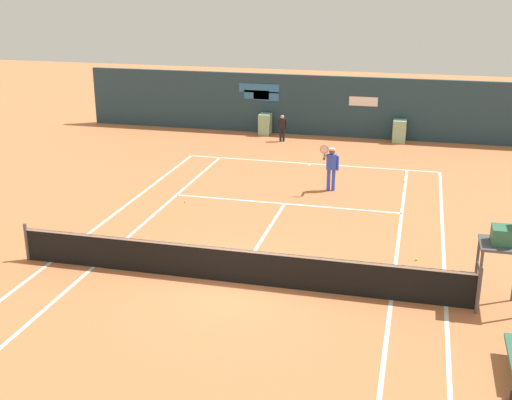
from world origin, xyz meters
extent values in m
plane|color=#C67042|center=(0.00, 0.00, 0.00)|extent=(80.00, 80.00, 0.00)
cube|color=white|center=(0.00, 11.70, 0.00)|extent=(10.60, 0.10, 0.01)
cube|color=white|center=(-5.30, 0.00, 0.00)|extent=(0.10, 23.40, 0.01)
cube|color=white|center=(-4.00, 0.00, 0.00)|extent=(0.10, 23.40, 0.01)
cube|color=white|center=(4.00, 0.00, 0.00)|extent=(0.10, 23.40, 0.01)
cube|color=white|center=(5.30, 0.00, 0.00)|extent=(0.10, 23.40, 0.01)
cube|color=white|center=(0.00, 6.40, 0.00)|extent=(8.00, 0.10, 0.01)
cube|color=white|center=(0.00, 3.20, 0.00)|extent=(0.10, 6.40, 0.01)
cube|color=white|center=(0.00, 11.55, 0.00)|extent=(0.10, 0.24, 0.01)
cylinder|color=#4C4C51|center=(-6.00, 0.00, 0.53)|extent=(0.10, 0.10, 1.07)
cylinder|color=#4C4C51|center=(6.00, 0.00, 0.53)|extent=(0.10, 0.10, 1.07)
cube|color=black|center=(0.00, 0.00, 0.47)|extent=(12.00, 0.03, 0.95)
cube|color=white|center=(0.00, 0.00, 0.92)|extent=(12.00, 0.04, 0.06)
cube|color=#233D4C|center=(0.00, 17.00, 1.47)|extent=(25.00, 0.24, 2.94)
cube|color=#2D6BA8|center=(-3.63, 16.86, 1.90)|extent=(1.28, 0.02, 0.44)
cube|color=#2D6BA8|center=(-3.14, 16.86, 1.85)|extent=(1.29, 0.02, 0.44)
cube|color=#2D6BA8|center=(-3.50, 16.86, 2.23)|extent=(2.05, 0.02, 0.44)
cube|color=white|center=(1.66, 16.86, 1.80)|extent=(1.37, 0.02, 0.44)
cube|color=#8CB793|center=(-3.09, 16.45, 0.52)|extent=(0.56, 0.70, 1.04)
cube|color=#8CB793|center=(3.46, 16.45, 0.54)|extent=(0.61, 0.70, 1.07)
cylinder|color=#47474C|center=(5.97, -0.20, 0.80)|extent=(0.07, 0.07, 1.59)
cylinder|color=#47474C|center=(5.97, 0.70, 0.80)|extent=(0.07, 0.07, 1.59)
cylinder|color=#47474C|center=(5.97, 0.25, 0.48)|extent=(0.04, 0.81, 0.04)
cylinder|color=#47474C|center=(5.97, 0.25, 0.96)|extent=(0.04, 0.81, 0.04)
cube|color=#47474C|center=(6.42, 0.25, 1.62)|extent=(1.00, 1.00, 0.06)
cube|color=#2D664C|center=(6.42, 0.25, 1.85)|extent=(0.52, 0.56, 0.40)
cylinder|color=blue|center=(1.43, 8.30, 0.40)|extent=(0.13, 0.13, 0.81)
cylinder|color=blue|center=(1.25, 8.30, 0.40)|extent=(0.13, 0.13, 0.81)
cube|color=blue|center=(1.34, 8.30, 1.09)|extent=(0.37, 0.21, 0.57)
sphere|color=brown|center=(1.34, 8.30, 1.49)|extent=(0.22, 0.22, 0.22)
cylinder|color=white|center=(1.34, 8.30, 1.57)|extent=(0.21, 0.21, 0.06)
cylinder|color=blue|center=(1.57, 8.31, 1.05)|extent=(0.09, 0.09, 0.55)
cylinder|color=brown|center=(1.12, 8.02, 1.33)|extent=(0.10, 0.55, 0.09)
cylinder|color=black|center=(1.13, 7.75, 1.44)|extent=(0.03, 0.03, 0.22)
torus|color=#DB3838|center=(1.13, 7.75, 1.69)|extent=(0.30, 0.03, 0.30)
cylinder|color=silver|center=(1.13, 7.75, 1.69)|extent=(0.26, 0.01, 0.26)
cylinder|color=black|center=(-1.90, 15.28, 0.32)|extent=(0.10, 0.10, 0.65)
cylinder|color=black|center=(-2.04, 15.26, 0.32)|extent=(0.10, 0.10, 0.65)
cube|color=black|center=(-1.97, 15.27, 0.87)|extent=(0.31, 0.20, 0.45)
sphere|color=tan|center=(-1.97, 15.27, 1.19)|extent=(0.18, 0.18, 0.18)
cylinder|color=black|center=(-1.80, 15.30, 0.84)|extent=(0.07, 0.07, 0.44)
cylinder|color=black|center=(-2.15, 15.25, 0.84)|extent=(0.07, 0.07, 0.44)
sphere|color=#CCE033|center=(3.97, 9.96, 0.03)|extent=(0.07, 0.07, 0.07)
sphere|color=#CCE033|center=(4.56, 2.57, 0.03)|extent=(0.07, 0.07, 0.07)
sphere|color=#CCE033|center=(-3.41, 5.69, 0.03)|extent=(0.07, 0.07, 0.07)
camera|label=1|loc=(4.31, -14.90, 7.57)|focal=46.33mm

